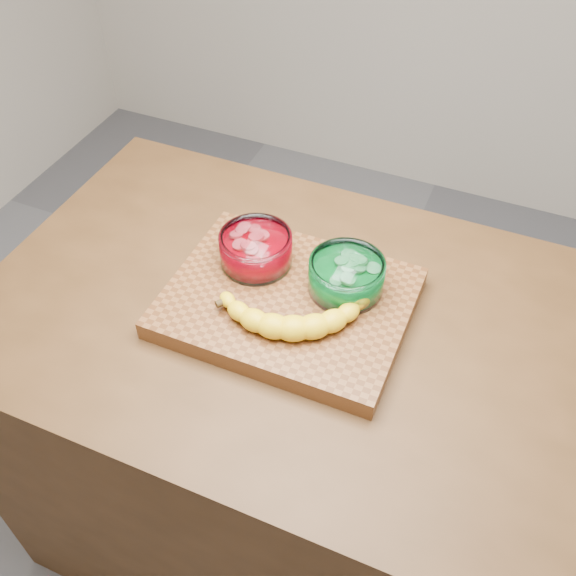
% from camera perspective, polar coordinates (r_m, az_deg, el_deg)
% --- Properties ---
extents(ground, '(3.50, 3.50, 0.00)m').
position_cam_1_polar(ground, '(1.99, 0.00, -19.63)').
color(ground, '#5E5E63').
rests_on(ground, ground).
extents(counter, '(1.20, 0.80, 0.90)m').
position_cam_1_polar(counter, '(1.60, 0.00, -12.88)').
color(counter, '#4B2E16').
rests_on(counter, ground).
extents(cutting_board, '(0.45, 0.35, 0.04)m').
position_cam_1_polar(cutting_board, '(1.22, 0.00, -1.31)').
color(cutting_board, brown).
rests_on(cutting_board, counter).
extents(bowl_red, '(0.14, 0.14, 0.07)m').
position_cam_1_polar(bowl_red, '(1.25, -2.87, 3.47)').
color(bowl_red, white).
rests_on(bowl_red, cutting_board).
extents(bowl_green, '(0.14, 0.14, 0.07)m').
position_cam_1_polar(bowl_green, '(1.20, 5.21, 1.08)').
color(bowl_green, white).
rests_on(bowl_green, cutting_board).
extents(banana, '(0.29, 0.19, 0.04)m').
position_cam_1_polar(banana, '(1.16, 0.25, -1.54)').
color(banana, yellow).
rests_on(banana, cutting_board).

